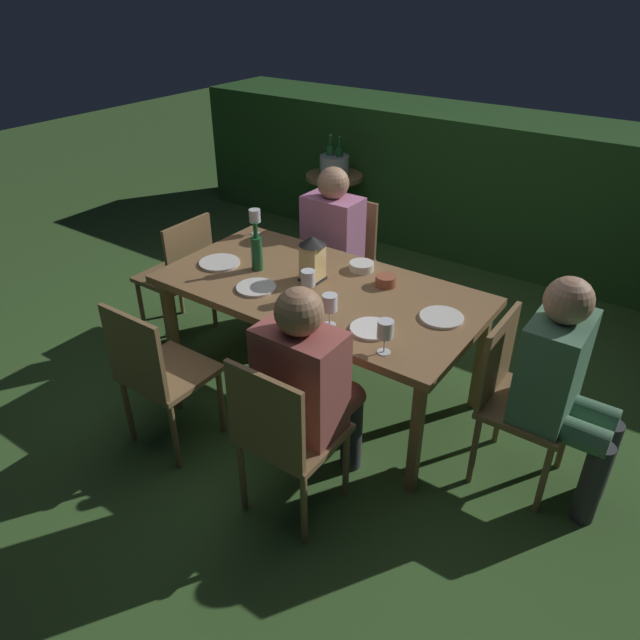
{
  "coord_description": "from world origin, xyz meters",
  "views": [
    {
      "loc": [
        1.68,
        -2.39,
        2.26
      ],
      "look_at": [
        0.0,
        0.0,
        0.51
      ],
      "focal_mm": 33.22,
      "sensor_mm": 36.0,
      "label": 1
    }
  ],
  "objects_px": {
    "chair_side_right_a": "(343,255)",
    "ice_bucket": "(334,163)",
    "plate_d": "(256,288)",
    "person_in_pink": "(327,244)",
    "green_bottle_on_table": "(257,252)",
    "bowl_bread": "(386,280)",
    "chair_side_left_b": "(284,433)",
    "wine_glass_c": "(255,217)",
    "person_in_green": "(564,383)",
    "wine_glass_a": "(308,280)",
    "bowl_olives": "(362,266)",
    "plate_b": "(220,263)",
    "chair_head_near": "(180,272)",
    "side_table": "(334,199)",
    "wine_glass_b": "(330,304)",
    "person_in_rust": "(309,384)",
    "plate_c": "(371,329)",
    "lantern_centerpiece": "(312,256)",
    "chair_head_far": "(516,394)",
    "plate_a": "(442,317)",
    "dining_table": "(320,295)",
    "wine_glass_d": "(385,331)",
    "chair_side_left_a": "(158,371)"
  },
  "relations": [
    {
      "from": "chair_side_right_a",
      "to": "ice_bucket",
      "type": "distance_m",
      "value": 1.36
    },
    {
      "from": "plate_d",
      "to": "person_in_pink",
      "type": "bearing_deg",
      "value": 98.42
    },
    {
      "from": "green_bottle_on_table",
      "to": "bowl_bread",
      "type": "xyz_separation_m",
      "value": [
        0.72,
        0.25,
        -0.08
      ]
    },
    {
      "from": "chair_side_left_b",
      "to": "ice_bucket",
      "type": "relative_size",
      "value": 2.53
    },
    {
      "from": "chair_side_right_a",
      "to": "wine_glass_c",
      "type": "relative_size",
      "value": 5.15
    },
    {
      "from": "chair_side_right_a",
      "to": "person_in_green",
      "type": "height_order",
      "value": "person_in_green"
    },
    {
      "from": "wine_glass_a",
      "to": "plate_d",
      "type": "relative_size",
      "value": 0.76
    },
    {
      "from": "bowl_olives",
      "to": "plate_b",
      "type": "bearing_deg",
      "value": -150.51
    },
    {
      "from": "chair_head_near",
      "to": "side_table",
      "type": "relative_size",
      "value": 1.33
    },
    {
      "from": "wine_glass_b",
      "to": "bowl_olives",
      "type": "relative_size",
      "value": 1.17
    },
    {
      "from": "wine_glass_a",
      "to": "side_table",
      "type": "relative_size",
      "value": 0.26
    },
    {
      "from": "person_in_rust",
      "to": "plate_c",
      "type": "relative_size",
      "value": 5.38
    },
    {
      "from": "lantern_centerpiece",
      "to": "person_in_green",
      "type": "bearing_deg",
      "value": -1.83
    },
    {
      "from": "green_bottle_on_table",
      "to": "plate_d",
      "type": "height_order",
      "value": "green_bottle_on_table"
    },
    {
      "from": "plate_c",
      "to": "bowl_bread",
      "type": "distance_m",
      "value": 0.49
    },
    {
      "from": "chair_head_far",
      "to": "plate_d",
      "type": "xyz_separation_m",
      "value": [
        -1.43,
        -0.22,
        0.24
      ]
    },
    {
      "from": "chair_head_near",
      "to": "plate_a",
      "type": "bearing_deg",
      "value": 2.14
    },
    {
      "from": "dining_table",
      "to": "green_bottle_on_table",
      "type": "distance_m",
      "value": 0.46
    },
    {
      "from": "plate_b",
      "to": "plate_a",
      "type": "bearing_deg",
      "value": 7.33
    },
    {
      "from": "plate_b",
      "to": "side_table",
      "type": "relative_size",
      "value": 0.37
    },
    {
      "from": "person_in_green",
      "to": "wine_glass_b",
      "type": "height_order",
      "value": "person_in_green"
    },
    {
      "from": "wine_glass_c",
      "to": "plate_b",
      "type": "height_order",
      "value": "wine_glass_c"
    },
    {
      "from": "chair_head_far",
      "to": "plate_d",
      "type": "relative_size",
      "value": 3.94
    },
    {
      "from": "dining_table",
      "to": "chair_head_near",
      "type": "height_order",
      "value": "chair_head_near"
    },
    {
      "from": "dining_table",
      "to": "wine_glass_d",
      "type": "distance_m",
      "value": 0.73
    },
    {
      "from": "lantern_centerpiece",
      "to": "chair_side_left_b",
      "type": "bearing_deg",
      "value": -61.6
    },
    {
      "from": "plate_a",
      "to": "ice_bucket",
      "type": "bearing_deg",
      "value": 135.64
    },
    {
      "from": "chair_head_far",
      "to": "bowl_olives",
      "type": "xyz_separation_m",
      "value": [
        -1.07,
        0.31,
        0.26
      ]
    },
    {
      "from": "bowl_bread",
      "to": "chair_side_left_a",
      "type": "bearing_deg",
      "value": -122.72
    },
    {
      "from": "wine_glass_b",
      "to": "plate_a",
      "type": "relative_size",
      "value": 0.76
    },
    {
      "from": "plate_a",
      "to": "dining_table",
      "type": "bearing_deg",
      "value": -174.36
    },
    {
      "from": "plate_a",
      "to": "bowl_olives",
      "type": "height_order",
      "value": "bowl_olives"
    },
    {
      "from": "dining_table",
      "to": "plate_c",
      "type": "height_order",
      "value": "plate_c"
    },
    {
      "from": "person_in_pink",
      "to": "wine_glass_b",
      "type": "distance_m",
      "value": 1.2
    },
    {
      "from": "plate_c",
      "to": "plate_d",
      "type": "bearing_deg",
      "value": 179.51
    },
    {
      "from": "person_in_pink",
      "to": "chair_head_far",
      "type": "bearing_deg",
      "value": -23.11
    },
    {
      "from": "chair_side_left_b",
      "to": "chair_side_right_a",
      "type": "bearing_deg",
      "value": 115.3
    },
    {
      "from": "lantern_centerpiece",
      "to": "wine_glass_c",
      "type": "distance_m",
      "value": 0.78
    },
    {
      "from": "plate_c",
      "to": "ice_bucket",
      "type": "height_order",
      "value": "ice_bucket"
    },
    {
      "from": "chair_head_near",
      "to": "person_in_green",
      "type": "relative_size",
      "value": 0.76
    },
    {
      "from": "wine_glass_b",
      "to": "bowl_bread",
      "type": "relative_size",
      "value": 1.44
    },
    {
      "from": "plate_b",
      "to": "wine_glass_c",
      "type": "bearing_deg",
      "value": 104.5
    },
    {
      "from": "chair_side_left_b",
      "to": "plate_b",
      "type": "height_order",
      "value": "chair_side_left_b"
    },
    {
      "from": "person_in_pink",
      "to": "wine_glass_c",
      "type": "xyz_separation_m",
      "value": [
        -0.38,
        -0.29,
        0.2
      ]
    },
    {
      "from": "chair_side_left_a",
      "to": "plate_a",
      "type": "relative_size",
      "value": 3.89
    },
    {
      "from": "wine_glass_d",
      "to": "person_in_rust",
      "type": "bearing_deg",
      "value": -124.63
    },
    {
      "from": "chair_side_left_a",
      "to": "side_table",
      "type": "xyz_separation_m",
      "value": [
        -0.79,
        2.79,
        -0.05
      ]
    },
    {
      "from": "person_in_green",
      "to": "ice_bucket",
      "type": "distance_m",
      "value": 3.2
    },
    {
      "from": "wine_glass_c",
      "to": "bowl_bread",
      "type": "height_order",
      "value": "wine_glass_c"
    },
    {
      "from": "bowl_olives",
      "to": "plate_a",
      "type": "bearing_deg",
      "value": -21.23
    }
  ]
}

